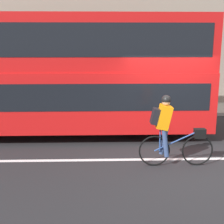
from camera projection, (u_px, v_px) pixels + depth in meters
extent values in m
plane|color=#232326|center=(178.00, 162.00, 7.58)|extent=(80.00, 80.00, 0.00)
cube|color=silver|center=(177.00, 159.00, 7.74)|extent=(50.00, 0.14, 0.01)
cube|color=#A8A399|center=(146.00, 109.00, 13.15)|extent=(60.00, 2.14, 0.13)
cube|color=gray|center=(144.00, 30.00, 13.62)|extent=(60.00, 0.30, 6.67)
cylinder|color=black|center=(135.00, 117.00, 9.91)|extent=(1.03, 0.30, 1.03)
cube|color=red|center=(23.00, 97.00, 9.67)|extent=(11.26, 2.57, 1.71)
cube|color=black|center=(23.00, 91.00, 9.62)|extent=(10.81, 2.59, 0.75)
cube|color=red|center=(20.00, 43.00, 9.30)|extent=(11.26, 2.46, 1.59)
cube|color=black|center=(20.00, 40.00, 9.28)|extent=(10.81, 2.48, 0.89)
torus|color=black|center=(197.00, 150.00, 7.29)|extent=(0.73, 0.04, 0.73)
torus|color=black|center=(154.00, 151.00, 7.26)|extent=(0.73, 0.04, 0.73)
cylinder|color=#2D4C8C|center=(176.00, 141.00, 7.22)|extent=(1.03, 0.03, 0.50)
cylinder|color=#2D4C8C|center=(160.00, 140.00, 7.20)|extent=(0.03, 0.03, 0.54)
cube|color=black|center=(200.00, 133.00, 7.19)|extent=(0.26, 0.16, 0.22)
cube|color=orange|center=(164.00, 117.00, 7.08)|extent=(0.37, 0.32, 0.58)
cube|color=black|center=(155.00, 116.00, 7.07)|extent=(0.21, 0.26, 0.38)
cylinder|color=#384C7A|center=(164.00, 141.00, 7.30)|extent=(0.22, 0.11, 0.66)
cylinder|color=#384C7A|center=(165.00, 143.00, 7.13)|extent=(0.20, 0.11, 0.66)
sphere|color=tan|center=(166.00, 102.00, 7.00)|extent=(0.19, 0.19, 0.19)
sphere|color=black|center=(166.00, 100.00, 7.00)|extent=(0.21, 0.21, 0.21)
cylinder|color=#59595B|center=(190.00, 80.00, 12.83)|extent=(0.07, 0.07, 2.35)
cube|color=red|center=(192.00, 57.00, 12.58)|extent=(0.36, 0.02, 0.36)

